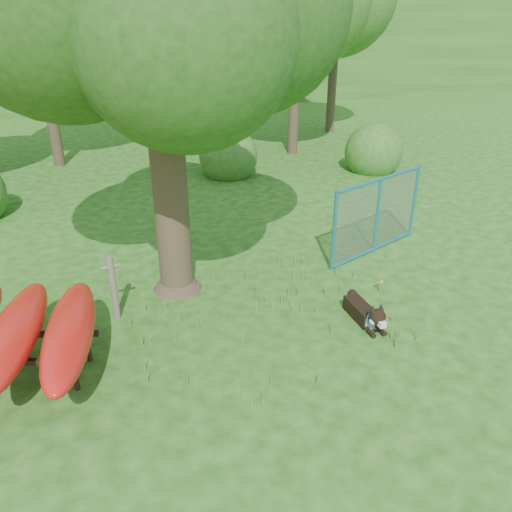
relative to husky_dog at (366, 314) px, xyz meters
name	(u,v)px	position (x,y,z in m)	size (l,w,h in m)	color
ground	(270,352)	(-1.73, -0.23, -0.18)	(80.00, 80.00, 0.00)	#1B5110
wooden_post	(113,287)	(-3.76, 1.46, 0.41)	(0.30, 0.12, 1.11)	#63584A
husky_dog	(366,314)	(0.00, 0.00, 0.00)	(0.29, 1.16, 0.51)	black
fence_section	(377,215)	(1.58, 2.38, 0.62)	(2.57, 1.09, 2.67)	teal
wildflower_clump	(381,283)	(0.77, 0.82, -0.01)	(0.10, 0.09, 0.22)	#528D2E
bg_tree_c	(179,29)	(-0.23, 12.77, 3.93)	(4.00, 4.00, 6.12)	#3A2D1F
shrub_right	(371,171)	(4.77, 7.77, -0.18)	(1.80, 1.80, 1.80)	#2C601F
shrub_mid	(229,175)	(0.27, 8.77, -0.18)	(1.80, 1.80, 1.80)	#2C601F
wooded_hillside	(107,45)	(-1.73, 27.77, 2.82)	(80.00, 12.00, 6.00)	#2C601F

